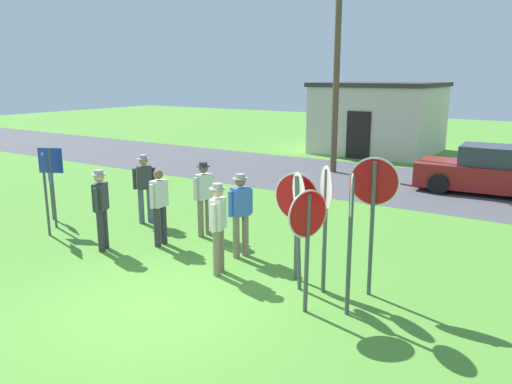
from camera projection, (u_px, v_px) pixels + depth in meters
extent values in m
plane|color=#518E33|center=(152.00, 310.00, 8.08)|extent=(80.00, 80.00, 0.00)
cube|color=#4C4C51|center=(391.00, 183.00, 17.49)|extent=(60.00, 6.40, 0.01)
cube|color=beige|center=(379.00, 120.00, 24.28)|extent=(5.22, 5.09, 3.11)
cube|color=#383333|center=(381.00, 84.00, 23.91)|extent=(5.42, 5.29, 0.20)
cube|color=black|center=(358.00, 135.00, 22.31)|extent=(1.10, 0.08, 2.10)
cylinder|color=brown|center=(337.00, 53.00, 18.52)|extent=(0.24, 0.24, 8.86)
cube|color=maroon|center=(489.00, 177.00, 15.92)|extent=(4.40, 2.05, 0.76)
cube|color=#2D333D|center=(500.00, 156.00, 15.65)|extent=(2.32, 1.66, 0.60)
cylinder|color=black|center=(439.00, 184.00, 15.86)|extent=(0.65, 0.26, 0.64)
cylinder|color=black|center=(449.00, 174.00, 17.38)|extent=(0.65, 0.26, 0.64)
cylinder|color=#474C4C|center=(307.00, 254.00, 7.79)|extent=(0.12, 0.10, 1.92)
cylinder|color=white|center=(308.00, 214.00, 7.64)|extent=(0.31, 0.71, 0.76)
cylinder|color=#B70F14|center=(308.00, 214.00, 7.63)|extent=(0.29, 0.66, 0.70)
cylinder|color=#474C4C|center=(325.00, 232.00, 8.49)|extent=(0.10, 0.10, 2.16)
cylinder|color=white|center=(326.00, 187.00, 8.31)|extent=(0.48, 0.55, 0.71)
cylinder|color=#B70F14|center=(327.00, 187.00, 8.31)|extent=(0.44, 0.51, 0.66)
cylinder|color=#474C4C|center=(298.00, 234.00, 8.61)|extent=(0.16, 0.16, 2.03)
cylinder|color=white|center=(299.00, 194.00, 8.45)|extent=(0.55, 0.54, 0.73)
cylinder|color=#B70F14|center=(299.00, 193.00, 8.45)|extent=(0.51, 0.51, 0.67)
cylinder|color=#474C4C|center=(350.00, 248.00, 7.68)|extent=(0.09, 0.09, 2.19)
cylinder|color=white|center=(352.00, 195.00, 7.49)|extent=(0.22, 0.62, 0.66)
cylinder|color=#B70F14|center=(351.00, 195.00, 7.49)|extent=(0.21, 0.58, 0.61)
cylinder|color=#474C4C|center=(372.00, 230.00, 8.33)|extent=(0.11, 0.18, 2.32)
cylinder|color=white|center=(374.00, 182.00, 8.15)|extent=(0.80, 0.24, 0.81)
cylinder|color=#B70F14|center=(374.00, 182.00, 8.14)|extent=(0.74, 0.23, 0.75)
cylinder|color=#474C4C|center=(296.00, 229.00, 9.07)|extent=(0.07, 0.07, 1.92)
cylinder|color=white|center=(297.00, 197.00, 8.94)|extent=(0.89, 0.01, 0.89)
cylinder|color=#B70F14|center=(297.00, 197.00, 8.93)|extent=(0.83, 0.02, 0.83)
cylinder|color=#7A6B56|center=(221.00, 249.00, 9.57)|extent=(0.14, 0.14, 0.88)
cylinder|color=#7A6B56|center=(217.00, 253.00, 9.36)|extent=(0.14, 0.14, 0.88)
cube|color=beige|center=(218.00, 214.00, 9.30)|extent=(0.32, 0.41, 0.58)
cylinder|color=beige|center=(222.00, 211.00, 9.53)|extent=(0.09, 0.09, 0.52)
cylinder|color=beige|center=(213.00, 218.00, 9.08)|extent=(0.09, 0.09, 0.52)
sphere|color=tan|center=(217.00, 192.00, 9.20)|extent=(0.21, 0.21, 0.21)
cylinder|color=gray|center=(217.00, 189.00, 9.19)|extent=(0.32, 0.31, 0.02)
cylinder|color=gray|center=(217.00, 186.00, 9.18)|extent=(0.19, 0.19, 0.09)
cylinder|color=#2D2D33|center=(164.00, 225.00, 11.14)|extent=(0.14, 0.14, 0.88)
cylinder|color=#2D2D33|center=(157.00, 227.00, 10.95)|extent=(0.14, 0.14, 0.88)
cube|color=beige|center=(159.00, 193.00, 10.88)|extent=(0.25, 0.38, 0.58)
cylinder|color=beige|center=(166.00, 192.00, 11.09)|extent=(0.09, 0.09, 0.52)
cylinder|color=beige|center=(152.00, 197.00, 10.68)|extent=(0.09, 0.09, 0.52)
sphere|color=brown|center=(158.00, 174.00, 10.78)|extent=(0.21, 0.21, 0.21)
cylinder|color=#4C5670|center=(150.00, 205.00, 12.76)|extent=(0.14, 0.14, 0.88)
cylinder|color=#4C5670|center=(141.00, 206.00, 12.69)|extent=(0.14, 0.14, 0.88)
cube|color=#333338|center=(144.00, 177.00, 12.56)|extent=(0.39, 0.42, 0.58)
cylinder|color=#333338|center=(154.00, 178.00, 12.64)|extent=(0.09, 0.09, 0.52)
cylinder|color=#333338|center=(134.00, 179.00, 12.48)|extent=(0.09, 0.09, 0.52)
sphere|color=#9E7051|center=(143.00, 161.00, 12.46)|extent=(0.21, 0.21, 0.21)
cylinder|color=gray|center=(143.00, 159.00, 12.45)|extent=(0.32, 0.32, 0.02)
cylinder|color=gray|center=(143.00, 157.00, 12.44)|extent=(0.19, 0.19, 0.09)
cylinder|color=#7A6B56|center=(208.00, 216.00, 11.78)|extent=(0.14, 0.14, 0.88)
cylinder|color=#7A6B56|center=(201.00, 218.00, 11.63)|extent=(0.14, 0.14, 0.88)
cube|color=beige|center=(204.00, 187.00, 11.54)|extent=(0.30, 0.40, 0.58)
cylinder|color=beige|center=(212.00, 186.00, 11.71)|extent=(0.09, 0.09, 0.52)
cylinder|color=beige|center=(195.00, 189.00, 11.38)|extent=(0.09, 0.09, 0.52)
sphere|color=brown|center=(203.00, 169.00, 11.45)|extent=(0.21, 0.21, 0.21)
cylinder|color=#333338|center=(203.00, 166.00, 11.43)|extent=(0.31, 0.32, 0.02)
cylinder|color=#333338|center=(203.00, 164.00, 11.42)|extent=(0.19, 0.19, 0.09)
cylinder|color=#7A6B56|center=(245.00, 235.00, 10.40)|extent=(0.14, 0.14, 0.88)
cylinder|color=#7A6B56|center=(236.00, 237.00, 10.28)|extent=(0.14, 0.14, 0.88)
cube|color=#3860B7|center=(241.00, 201.00, 10.18)|extent=(0.34, 0.42, 0.58)
cylinder|color=#3860B7|center=(250.00, 201.00, 10.31)|extent=(0.09, 0.09, 0.52)
cylinder|color=#3860B7|center=(230.00, 204.00, 10.05)|extent=(0.09, 0.09, 0.52)
sphere|color=brown|center=(240.00, 181.00, 10.08)|extent=(0.21, 0.21, 0.21)
cylinder|color=gray|center=(240.00, 179.00, 10.07)|extent=(0.31, 0.32, 0.02)
cylinder|color=gray|center=(240.00, 176.00, 10.06)|extent=(0.19, 0.19, 0.09)
cylinder|color=#2D2D33|center=(105.00, 228.00, 10.85)|extent=(0.14, 0.14, 0.88)
cylinder|color=#2D2D33|center=(101.00, 232.00, 10.64)|extent=(0.14, 0.14, 0.88)
cube|color=#333338|center=(100.00, 197.00, 10.58)|extent=(0.36, 0.42, 0.58)
cylinder|color=#333338|center=(105.00, 195.00, 10.82)|extent=(0.09, 0.09, 0.52)
cylinder|color=#333338|center=(96.00, 200.00, 10.35)|extent=(0.09, 0.09, 0.52)
sphere|color=tan|center=(99.00, 177.00, 10.48)|extent=(0.21, 0.21, 0.21)
cylinder|color=gray|center=(99.00, 175.00, 10.47)|extent=(0.32, 0.31, 0.02)
cylinder|color=gray|center=(99.00, 172.00, 10.46)|extent=(0.19, 0.19, 0.09)
cylinder|color=#4C4C51|center=(51.00, 190.00, 12.93)|extent=(0.06, 0.06, 1.58)
cube|color=#1E389E|center=(49.00, 171.00, 12.82)|extent=(0.54, 0.30, 0.60)
cylinder|color=#4C4C51|center=(53.00, 188.00, 12.21)|extent=(0.06, 0.06, 1.97)
cube|color=#1E389E|center=(50.00, 160.00, 12.06)|extent=(0.55, 0.29, 0.60)
cylinder|color=#4C4C51|center=(46.00, 195.00, 11.60)|extent=(0.06, 0.06, 1.93)
cube|color=#1E389E|center=(43.00, 167.00, 11.45)|extent=(0.50, 0.36, 0.60)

